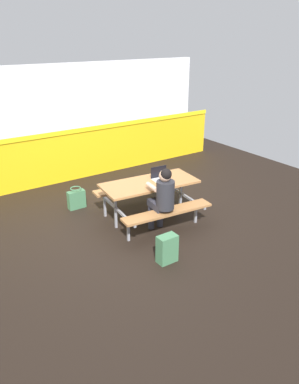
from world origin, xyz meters
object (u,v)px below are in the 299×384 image
laptop_silver (161,177)px  backpack_dark (167,249)px  satchel_spare (159,179)px  tote_bag_bright (76,199)px  student_nearer (163,196)px  picnic_table_main (149,191)px

laptop_silver → backpack_dark: 1.63m
backpack_dark → laptop_silver: bearing=57.9°
laptop_silver → satchel_spare: 1.46m
laptop_silver → tote_bag_bright: laptop_silver is taller
student_nearer → tote_bag_bright: student_nearer is taller
picnic_table_main → student_nearer: student_nearer is taller
backpack_dark → satchel_spare: size_ratio=1.00×
backpack_dark → satchel_spare: same height
student_nearer → backpack_dark: bearing=-121.8°
picnic_table_main → backpack_dark: picnic_table_main is taller
tote_bag_bright → laptop_silver: bearing=-45.8°
laptop_silver → satchel_spare: laptop_silver is taller
student_nearer → laptop_silver: bearing=57.6°
laptop_silver → backpack_dark: bearing=-122.1°
picnic_table_main → backpack_dark: (-0.56, -1.28, -0.36)m
picnic_table_main → backpack_dark: bearing=-113.6°
picnic_table_main → laptop_silver: bearing=2.8°
picnic_table_main → student_nearer: (-0.11, -0.55, 0.13)m
picnic_table_main → laptop_silver: 0.33m
tote_bag_bright → satchel_spare: (1.91, -0.08, 0.02)m
picnic_table_main → satchel_spare: picnic_table_main is taller
student_nearer → backpack_dark: size_ratio=2.74×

